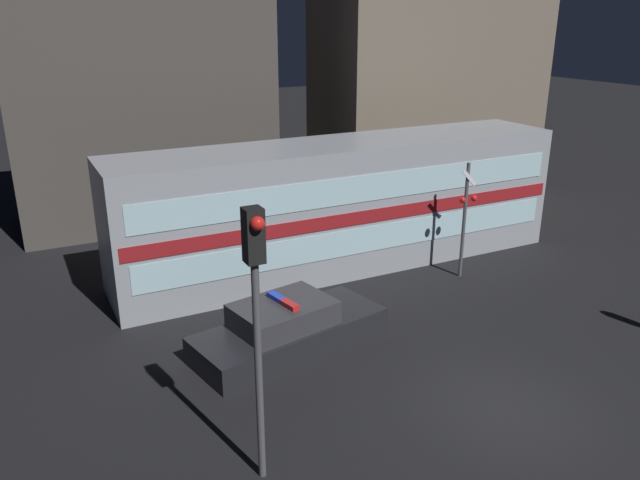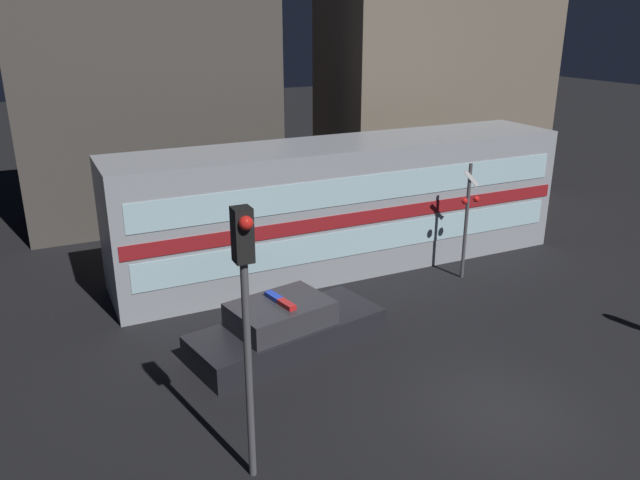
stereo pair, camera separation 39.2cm
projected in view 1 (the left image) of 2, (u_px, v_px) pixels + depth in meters
The scene contains 7 objects.
ground_plane at pixel (505, 410), 13.11m from camera, with size 120.00×120.00×0.00m, color black.
train at pixel (343, 205), 20.15m from camera, with size 14.91×2.84×4.11m.
police_car at pixel (288, 329), 15.45m from camera, with size 5.19×2.79×1.38m.
crossing_signal_near at pixel (465, 214), 19.16m from camera, with size 0.64×0.27×3.68m.
traffic_light_corner at pixel (256, 299), 10.07m from camera, with size 0.30×0.46×5.05m.
building_left at pixel (139, 92), 24.20m from camera, with size 9.80×4.66×10.06m.
building_center at pixel (429, 80), 27.92m from camera, with size 10.13×4.47×10.22m.
Camera 1 is at (-8.53, -8.14, 7.82)m, focal length 35.00 mm.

